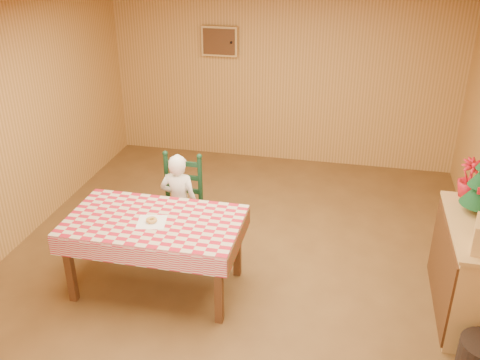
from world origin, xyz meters
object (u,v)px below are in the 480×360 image
object	(u,v)px
ladder_chair	(181,205)
seated_child	(179,203)
dining_table	(154,227)
shelf_unit	(471,270)

from	to	relation	value
ladder_chair	seated_child	distance (m)	0.08
ladder_chair	seated_child	world-z (taller)	seated_child
dining_table	ladder_chair	bearing A→B (deg)	90.00
ladder_chair	shelf_unit	distance (m)	2.94
ladder_chair	shelf_unit	bearing A→B (deg)	-10.48
shelf_unit	seated_child	bearing A→B (deg)	170.61
shelf_unit	dining_table	bearing A→B (deg)	-175.04
ladder_chair	shelf_unit	world-z (taller)	ladder_chair
seated_child	shelf_unit	distance (m)	2.94
seated_child	shelf_unit	xyz separation A→B (m)	(2.90, -0.48, -0.10)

